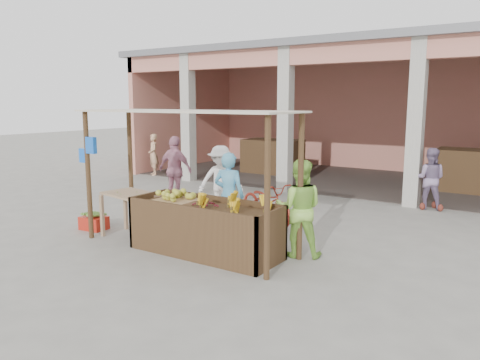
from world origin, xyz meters
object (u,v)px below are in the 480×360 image
Objects in this scene: red_crate at (94,223)px; vendor_green at (299,206)px; side_table at (131,200)px; vendor_blue at (229,193)px; fruit_stall at (205,230)px; motorcycle at (266,202)px.

vendor_green is (4.14, 0.78, 0.72)m from red_crate.
side_table is 1.15m from red_crate.
vendor_blue is 1.56m from vendor_green.
vendor_blue reaches higher than fruit_stall.
motorcycle is (-0.16, 2.30, 0.06)m from fruit_stall.
fruit_stall is 1.62m from vendor_green.
side_table is 1.86m from vendor_blue.
side_table is 0.66× the size of motorcycle.
vendor_blue is at bearing 40.74° from side_table.
red_crate is 4.28m from vendor_green.
side_table reaches higher than red_crate.
motorcycle is at bearing -68.69° from vendor_green.
motorcycle is (1.63, 2.26, -0.24)m from side_table.
side_table is at bearing -0.55° from red_crate.
vendor_blue is (-0.19, 0.97, 0.46)m from fruit_stall.
red_crate is at bearing 10.00° from vendor_blue.
vendor_blue reaches higher than side_table.
motorcycle is at bearing 36.94° from red_crate.
vendor_blue is at bearing 100.86° from fruit_stall.
vendor_blue is at bearing -31.24° from vendor_green.
fruit_stall is at bearing -4.00° from red_crate.
motorcycle reaches higher than side_table.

